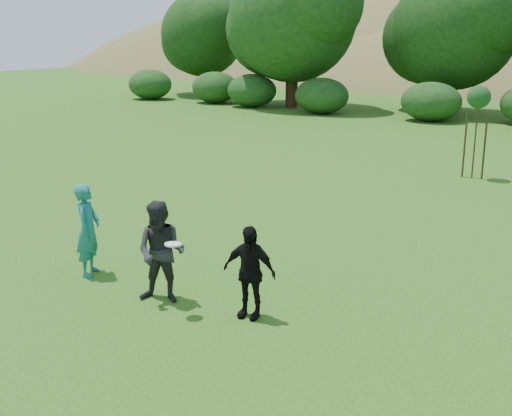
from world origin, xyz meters
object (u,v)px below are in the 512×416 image
at_px(player_grey, 161,252).
at_px(sapling, 479,100).
at_px(player_black, 249,272).
at_px(player_teal, 88,230).

distance_m(player_grey, sapling, 12.70).
bearing_deg(player_black, player_grey, -177.95).
bearing_deg(player_grey, player_black, -10.27).
height_order(player_teal, sapling, sapling).
bearing_deg(player_teal, player_black, -115.71).
xyz_separation_m(player_black, sapling, (0.25, 12.19, 1.66)).
xyz_separation_m(player_teal, sapling, (3.77, 12.27, 1.55)).
height_order(player_grey, player_black, player_grey).
relative_size(player_grey, sapling, 0.61).
xyz_separation_m(player_grey, sapling, (1.81, 12.48, 1.55)).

